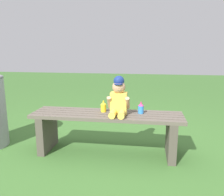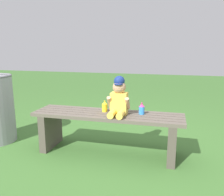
{
  "view_description": "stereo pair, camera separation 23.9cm",
  "coord_description": "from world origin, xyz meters",
  "px_view_note": "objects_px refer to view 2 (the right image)",
  "views": [
    {
      "loc": [
        0.41,
        -2.36,
        1.14
      ],
      "look_at": [
        0.06,
        -0.05,
        0.63
      ],
      "focal_mm": 37.43,
      "sensor_mm": 36.0,
      "label": 1
    },
    {
      "loc": [
        0.65,
        -2.31,
        1.14
      ],
      "look_at": [
        0.06,
        -0.05,
        0.63
      ],
      "focal_mm": 37.43,
      "sensor_mm": 36.0,
      "label": 2
    }
  ],
  "objects_px": {
    "child_figure": "(119,98)",
    "sippy_cup_right": "(142,109)",
    "park_bench": "(107,126)",
    "sippy_cup_left": "(105,106)"
  },
  "relations": [
    {
      "from": "child_figure",
      "to": "sippy_cup_right",
      "type": "bearing_deg",
      "value": 18.68
    },
    {
      "from": "park_bench",
      "to": "sippy_cup_right",
      "type": "relative_size",
      "value": 12.93
    },
    {
      "from": "child_figure",
      "to": "sippy_cup_right",
      "type": "height_order",
      "value": "child_figure"
    },
    {
      "from": "sippy_cup_left",
      "to": "sippy_cup_right",
      "type": "height_order",
      "value": "same"
    },
    {
      "from": "child_figure",
      "to": "sippy_cup_right",
      "type": "relative_size",
      "value": 3.26
    },
    {
      "from": "park_bench",
      "to": "sippy_cup_right",
      "type": "xyz_separation_m",
      "value": [
        0.36,
        0.06,
        0.21
      ]
    },
    {
      "from": "sippy_cup_right",
      "to": "park_bench",
      "type": "bearing_deg",
      "value": -170.96
    },
    {
      "from": "child_figure",
      "to": "sippy_cup_right",
      "type": "xyz_separation_m",
      "value": [
        0.23,
        0.08,
        -0.12
      ]
    },
    {
      "from": "park_bench",
      "to": "sippy_cup_left",
      "type": "distance_m",
      "value": 0.22
    },
    {
      "from": "sippy_cup_right",
      "to": "sippy_cup_left",
      "type": "bearing_deg",
      "value": 180.0
    }
  ]
}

